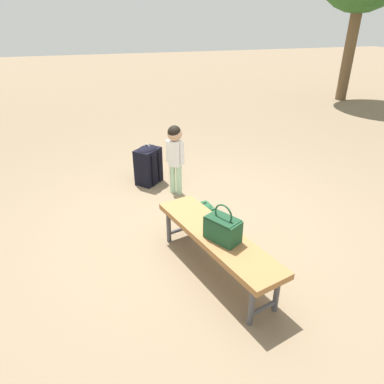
{
  "coord_description": "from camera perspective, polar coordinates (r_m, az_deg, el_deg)",
  "views": [
    {
      "loc": [
        -3.43,
        1.0,
        2.32
      ],
      "look_at": [
        0.07,
        -0.01,
        0.45
      ],
      "focal_mm": 32.93,
      "sensor_mm": 36.0,
      "label": 1
    }
  ],
  "objects": [
    {
      "name": "ground_plane",
      "position": [
        4.26,
        0.06,
        -5.8
      ],
      "size": [
        40.0,
        40.0,
        0.0
      ],
      "primitive_type": "plane",
      "color": "#7F6B51",
      "rests_on": "ground"
    },
    {
      "name": "backpack_small",
      "position": [
        4.13,
        2.02,
        -3.93
      ],
      "size": [
        0.25,
        0.22,
        0.37
      ],
      "color": "#1E4C2D",
      "rests_on": "ground"
    },
    {
      "name": "child_standing",
      "position": [
        4.8,
        -2.77,
        6.96
      ],
      "size": [
        0.2,
        0.23,
        0.99
      ],
      "color": "#B2D8B2",
      "rests_on": "ground"
    },
    {
      "name": "handbag",
      "position": [
        3.22,
        5.0,
        -5.82
      ],
      "size": [
        0.37,
        0.32,
        0.37
      ],
      "color": "#1E4C2D",
      "rests_on": "park_bench"
    },
    {
      "name": "backpack_large",
      "position": [
        5.28,
        -7.12,
        4.57
      ],
      "size": [
        0.45,
        0.45,
        0.62
      ],
      "color": "black",
      "rests_on": "ground"
    },
    {
      "name": "park_bench",
      "position": [
        3.39,
        3.92,
        -7.53
      ],
      "size": [
        1.65,
        0.82,
        0.45
      ],
      "color": "#9E6B3D",
      "rests_on": "ground"
    }
  ]
}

